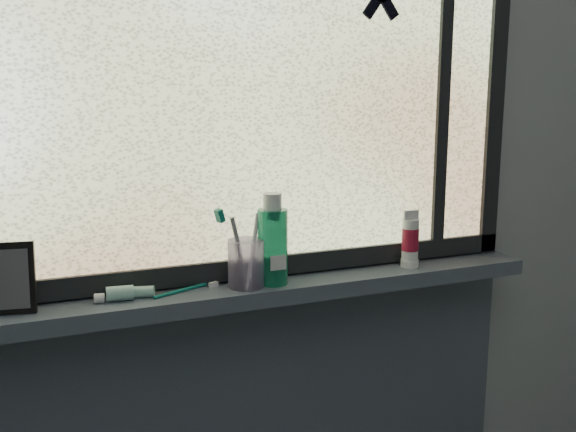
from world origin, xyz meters
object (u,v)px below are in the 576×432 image
at_px(vanity_mirror, 5,278).
at_px(cream_tube, 410,237).
at_px(mouthwash_bottle, 273,239).
at_px(toothbrush_cup, 246,263).

height_order(vanity_mirror, cream_tube, vanity_mirror).
bearing_deg(mouthwash_bottle, cream_tube, 0.53).
height_order(vanity_mirror, mouthwash_bottle, mouthwash_bottle).
xyz_separation_m(toothbrush_cup, mouthwash_bottle, (0.07, 0.00, 0.05)).
relative_size(toothbrush_cup, mouthwash_bottle, 0.63).
xyz_separation_m(vanity_mirror, cream_tube, (0.99, -0.01, 0.01)).
xyz_separation_m(mouthwash_bottle, cream_tube, (0.39, 0.00, -0.03)).
bearing_deg(cream_tube, vanity_mirror, 179.27).
relative_size(toothbrush_cup, cream_tube, 1.05).
xyz_separation_m(vanity_mirror, toothbrush_cup, (0.53, -0.02, -0.02)).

